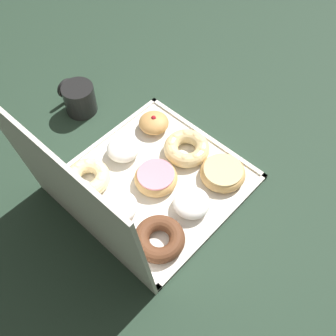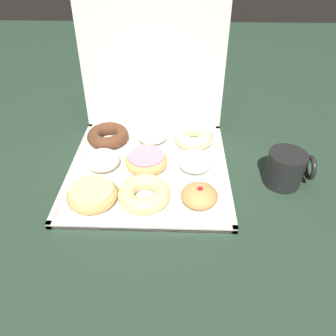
# 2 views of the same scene
# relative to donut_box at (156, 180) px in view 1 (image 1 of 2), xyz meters

# --- Properties ---
(ground_plane) EXTENTS (3.00, 3.00, 0.00)m
(ground_plane) POSITION_rel_donut_box_xyz_m (0.00, 0.00, -0.01)
(ground_plane) COLOR #233828
(donut_box) EXTENTS (0.41, 0.41, 0.01)m
(donut_box) POSITION_rel_donut_box_xyz_m (0.00, 0.00, 0.00)
(donut_box) COLOR silver
(donut_box) RESTS_ON ground
(box_lid_open) EXTENTS (0.41, 0.05, 0.38)m
(box_lid_open) POSITION_rel_donut_box_xyz_m (0.00, 0.23, 0.18)
(box_lid_open) COLOR silver
(box_lid_open) RESTS_ON ground
(glazed_ring_donut_0) EXTENTS (0.12, 0.12, 0.03)m
(glazed_ring_donut_0) POSITION_rel_donut_box_xyz_m (-0.12, -0.12, 0.02)
(glazed_ring_donut_0) COLOR tan
(glazed_ring_donut_0) RESTS_ON donut_box
(cruller_donut_1) EXTENTS (0.12, 0.12, 0.04)m
(cruller_donut_1) POSITION_rel_donut_box_xyz_m (-0.00, -0.12, 0.03)
(cruller_donut_1) COLOR #EACC8C
(cruller_donut_1) RESTS_ON donut_box
(jelly_filled_donut_2) EXTENTS (0.08, 0.08, 0.05)m
(jelly_filled_donut_2) POSITION_rel_donut_box_xyz_m (0.13, -0.12, 0.03)
(jelly_filled_donut_2) COLOR tan
(jelly_filled_donut_2) RESTS_ON donut_box
(powdered_filled_donut_3) EXTENTS (0.09, 0.09, 0.04)m
(powdered_filled_donut_3) POSITION_rel_donut_box_xyz_m (-0.12, 0.00, 0.03)
(powdered_filled_donut_3) COLOR white
(powdered_filled_donut_3) RESTS_ON donut_box
(pink_frosted_donut_4) EXTENTS (0.11, 0.11, 0.04)m
(pink_frosted_donut_4) POSITION_rel_donut_box_xyz_m (-0.01, 0.01, 0.02)
(pink_frosted_donut_4) COLOR tan
(pink_frosted_donut_4) RESTS_ON donut_box
(powdered_filled_donut_5) EXTENTS (0.09, 0.09, 0.05)m
(powdered_filled_donut_5) POSITION_rel_donut_box_xyz_m (0.12, 0.00, 0.03)
(powdered_filled_donut_5) COLOR white
(powdered_filled_donut_5) RESTS_ON donut_box
(chocolate_cake_ring_donut_6) EXTENTS (0.12, 0.12, 0.04)m
(chocolate_cake_ring_donut_6) POSITION_rel_donut_box_xyz_m (-0.13, 0.12, 0.02)
(chocolate_cake_ring_donut_6) COLOR #59331E
(chocolate_cake_ring_donut_6) RESTS_ON donut_box
(powdered_filled_donut_7) EXTENTS (0.09, 0.09, 0.04)m
(powdered_filled_donut_7) POSITION_rel_donut_box_xyz_m (0.00, 0.13, 0.03)
(powdered_filled_donut_7) COLOR white
(powdered_filled_donut_7) RESTS_ON donut_box
(cruller_donut_8) EXTENTS (0.11, 0.11, 0.04)m
(cruller_donut_8) POSITION_rel_donut_box_xyz_m (0.12, 0.12, 0.03)
(cruller_donut_8) COLOR beige
(cruller_donut_8) RESTS_ON donut_box
(coffee_mug) EXTENTS (0.11, 0.09, 0.09)m
(coffee_mug) POSITION_rel_donut_box_xyz_m (0.34, -0.03, 0.04)
(coffee_mug) COLOR black
(coffee_mug) RESTS_ON ground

